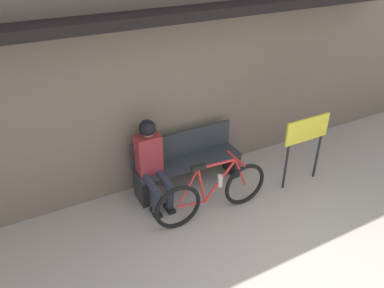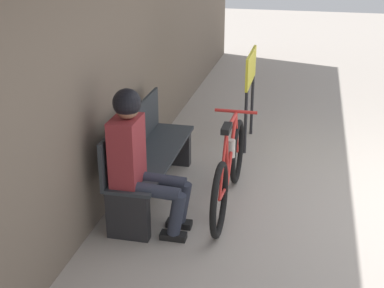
% 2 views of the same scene
% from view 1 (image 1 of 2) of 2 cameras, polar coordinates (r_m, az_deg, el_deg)
% --- Properties ---
extents(storefront_wall, '(12.00, 0.56, 3.20)m').
position_cam_1_polar(storefront_wall, '(5.30, -1.20, 10.94)').
color(storefront_wall, '#756656').
rests_on(storefront_wall, ground_plane).
extents(park_bench_near, '(1.62, 0.42, 0.84)m').
position_cam_1_polar(park_bench_near, '(5.54, -0.76, -2.79)').
color(park_bench_near, '#2D3338').
rests_on(park_bench_near, ground_plane).
extents(bicycle, '(1.68, 0.40, 0.87)m').
position_cam_1_polar(bicycle, '(5.01, 3.21, -7.54)').
color(bicycle, black).
rests_on(bicycle, ground_plane).
extents(person_seated, '(0.34, 0.63, 1.25)m').
position_cam_1_polar(person_seated, '(5.08, -6.22, -2.13)').
color(person_seated, '#2D3342').
rests_on(person_seated, ground_plane).
extents(signboard, '(0.76, 0.04, 1.10)m').
position_cam_1_polar(signboard, '(5.61, 17.02, 1.20)').
color(signboard, '#232326').
rests_on(signboard, ground_plane).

